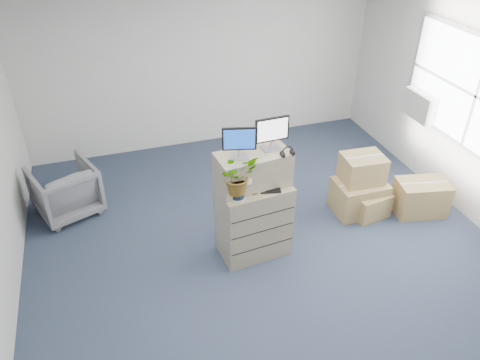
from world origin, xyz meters
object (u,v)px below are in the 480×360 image
monitor_right (272,132)px  water_bottle (262,175)px  office_chair (65,188)px  filing_cabinet_lower (254,220)px  monitor_left (239,141)px  potted_plant (237,179)px  keyboard (263,189)px

monitor_right → water_bottle: 0.54m
water_bottle → office_chair: size_ratio=0.31×
filing_cabinet_lower → monitor_left: (-0.19, 0.01, 1.14)m
water_bottle → potted_plant: size_ratio=0.45×
monitor_right → potted_plant: (-0.49, -0.23, -0.40)m
filing_cabinet_lower → potted_plant: (-0.26, -0.15, 0.76)m
monitor_left → potted_plant: 0.42m
monitor_right → potted_plant: bearing=-157.6°
office_chair → monitor_right: bearing=127.5°
water_bottle → filing_cabinet_lower: bearing=-166.5°
filing_cabinet_lower → monitor_right: size_ratio=2.45×
filing_cabinet_lower → water_bottle: size_ratio=3.88×
keyboard → water_bottle: (0.03, 0.12, 0.12)m
monitor_right → office_chair: (-2.48, 1.52, -1.24)m
monitor_left → potted_plant: monitor_left is taller
keyboard → potted_plant: (-0.34, -0.06, 0.25)m
potted_plant → office_chair: bearing=138.6°
monitor_left → office_chair: (-2.07, 1.60, -1.23)m
monitor_left → water_bottle: (0.29, 0.02, -0.51)m
monitor_left → keyboard: size_ratio=0.94×
potted_plant → water_bottle: bearing=25.6°
potted_plant → filing_cabinet_lower: bearing=29.8°
water_bottle → potted_plant: bearing=-154.4°
keyboard → office_chair: keyboard is taller
keyboard → potted_plant: bearing=-157.3°
monitor_left → keyboard: 0.69m
water_bottle → potted_plant: potted_plant is taller
monitor_right → potted_plant: size_ratio=0.71×
monitor_left → filing_cabinet_lower: bearing=11.5°
monitor_right → water_bottle: bearing=-158.5°
keyboard → potted_plant: size_ratio=0.70×
potted_plant → office_chair: size_ratio=0.69×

